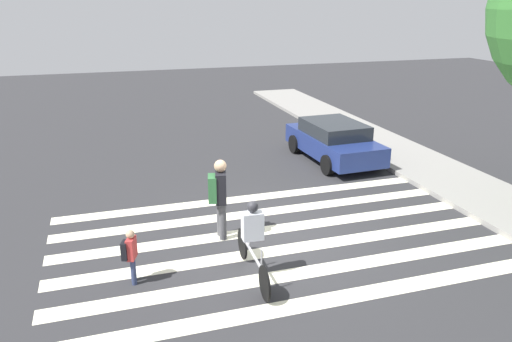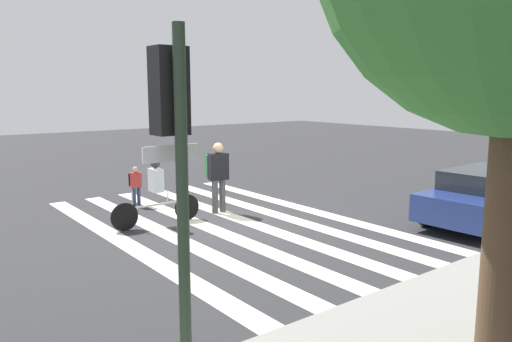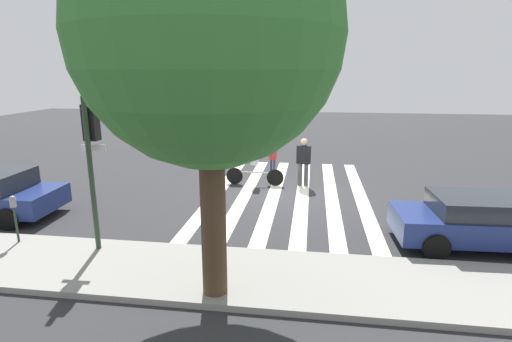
{
  "view_description": "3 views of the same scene",
  "coord_description": "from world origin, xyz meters",
  "px_view_note": "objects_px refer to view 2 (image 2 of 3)",
  "views": [
    {
      "loc": [
        9.62,
        -3.53,
        5.17
      ],
      "look_at": [
        -0.97,
        -0.2,
        1.35
      ],
      "focal_mm": 35.0,
      "sensor_mm": 36.0,
      "label": 1
    },
    {
      "loc": [
        6.58,
        9.65,
        3.2
      ],
      "look_at": [
        -1.11,
        -0.36,
        1.16
      ],
      "focal_mm": 35.0,
      "sensor_mm": 36.0,
      "label": 2
    },
    {
      "loc": [
        -0.78,
        13.9,
        4.36
      ],
      "look_at": [
        1.11,
        0.52,
        0.95
      ],
      "focal_mm": 28.0,
      "sensor_mm": 36.0,
      "label": 3
    }
  ],
  "objects_px": {
    "pedestrian_adult_tall_backpack": "(135,183)",
    "car_parked_dark_suv": "(490,196)",
    "pedestrian_adult_blue_shirt": "(217,172)",
    "cyclist_far_lane": "(156,190)",
    "traffic_light": "(174,146)"
  },
  "relations": [
    {
      "from": "pedestrian_adult_blue_shirt",
      "to": "traffic_light",
      "type": "bearing_deg",
      "value": 66.49
    },
    {
      "from": "pedestrian_adult_tall_backpack",
      "to": "car_parked_dark_suv",
      "type": "xyz_separation_m",
      "value": [
        -5.91,
        7.07,
        0.05
      ]
    },
    {
      "from": "pedestrian_adult_tall_backpack",
      "to": "car_parked_dark_suv",
      "type": "height_order",
      "value": "car_parked_dark_suv"
    },
    {
      "from": "pedestrian_adult_tall_backpack",
      "to": "car_parked_dark_suv",
      "type": "relative_size",
      "value": 0.27
    },
    {
      "from": "traffic_light",
      "to": "pedestrian_adult_tall_backpack",
      "type": "xyz_separation_m",
      "value": [
        -3.39,
        -8.66,
        -2.02
      ]
    },
    {
      "from": "pedestrian_adult_blue_shirt",
      "to": "pedestrian_adult_tall_backpack",
      "type": "height_order",
      "value": "pedestrian_adult_blue_shirt"
    },
    {
      "from": "traffic_light",
      "to": "car_parked_dark_suv",
      "type": "bearing_deg",
      "value": -170.3
    },
    {
      "from": "cyclist_far_lane",
      "to": "car_parked_dark_suv",
      "type": "distance_m",
      "value": 7.99
    },
    {
      "from": "pedestrian_adult_blue_shirt",
      "to": "car_parked_dark_suv",
      "type": "height_order",
      "value": "pedestrian_adult_blue_shirt"
    },
    {
      "from": "cyclist_far_lane",
      "to": "pedestrian_adult_tall_backpack",
      "type": "bearing_deg",
      "value": -100.3
    },
    {
      "from": "pedestrian_adult_tall_backpack",
      "to": "car_parked_dark_suv",
      "type": "distance_m",
      "value": 9.22
    },
    {
      "from": "traffic_light",
      "to": "pedestrian_adult_tall_backpack",
      "type": "distance_m",
      "value": 9.52
    },
    {
      "from": "pedestrian_adult_blue_shirt",
      "to": "cyclist_far_lane",
      "type": "bearing_deg",
      "value": 18.71
    },
    {
      "from": "cyclist_far_lane",
      "to": "car_parked_dark_suv",
      "type": "bearing_deg",
      "value": 144.65
    },
    {
      "from": "traffic_light",
      "to": "cyclist_far_lane",
      "type": "xyz_separation_m",
      "value": [
        -2.92,
        -6.39,
        -1.81
      ]
    }
  ]
}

